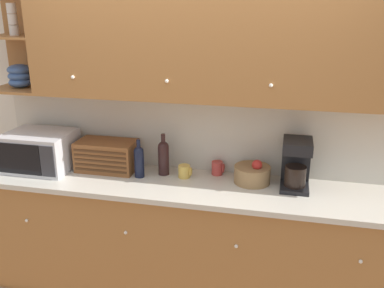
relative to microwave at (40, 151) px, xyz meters
name	(u,v)px	position (x,y,z in m)	size (l,w,h in m)	color
ground_plane	(197,269)	(1.22, 0.28, -1.10)	(24.00, 24.00, 0.00)	#896647
wall_back	(199,125)	(1.22, 0.31, 0.20)	(5.58, 0.06, 2.60)	silver
counter_unit	(189,239)	(1.22, -0.02, -0.62)	(3.20, 0.62, 0.95)	#A36B38
backsplash_panel	(198,132)	(1.22, 0.27, 0.16)	(3.18, 0.01, 0.62)	beige
upper_cabinets	(217,38)	(1.39, 0.09, 0.89)	(3.18, 0.39, 0.85)	#A36B38
microwave	(40,151)	(0.00, 0.00, 0.00)	(0.51, 0.41, 0.30)	silver
bread_box	(107,156)	(0.52, 0.10, -0.03)	(0.46, 0.27, 0.24)	brown
second_wine_bottle	(139,160)	(0.82, 0.02, -0.02)	(0.08, 0.08, 0.30)	black
wine_bottle	(164,156)	(0.99, 0.11, 0.00)	(0.08, 0.08, 0.33)	black
mug	(185,171)	(1.16, 0.08, -0.10)	(0.10, 0.09, 0.10)	gold
mug_blue_second	(218,168)	(1.39, 0.20, -0.10)	(0.10, 0.09, 0.10)	#B73D38
fruit_basket	(252,174)	(1.67, 0.10, -0.08)	(0.27, 0.27, 0.19)	#937047
coffee_maker	(296,163)	(1.97, 0.09, 0.04)	(0.20, 0.26, 0.36)	black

